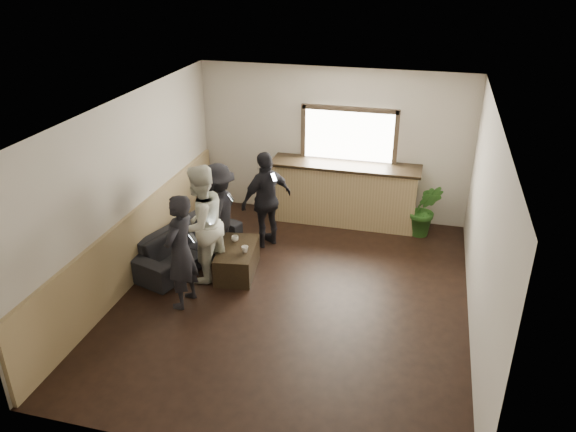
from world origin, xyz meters
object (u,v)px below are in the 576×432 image
(cup_a, at_px, (235,239))
(person_b, at_px, (200,224))
(person_a, at_px, (180,252))
(bar_counter, at_px, (344,190))
(sofa, at_px, (187,245))
(coffee_table, at_px, (237,260))
(person_d, at_px, (267,200))
(cup_b, at_px, (245,249))
(person_c, at_px, (219,211))
(potted_plant, at_px, (425,210))

(cup_a, bearing_deg, person_b, -127.21)
(person_b, bearing_deg, person_a, 25.66)
(bar_counter, relative_size, sofa, 1.35)
(cup_a, height_order, person_b, person_b)
(coffee_table, relative_size, person_d, 0.60)
(cup_b, height_order, person_c, person_c)
(sofa, distance_m, person_d, 1.52)
(person_a, height_order, person_b, person_b)
(sofa, bearing_deg, person_a, -140.71)
(bar_counter, xyz_separation_m, person_b, (-1.77, -2.53, 0.29))
(cup_b, xyz_separation_m, person_c, (-0.63, 0.57, 0.31))
(bar_counter, relative_size, person_b, 1.46)
(sofa, bearing_deg, person_c, -36.27)
(potted_plant, bearing_deg, person_a, -136.80)
(sofa, xyz_separation_m, coffee_table, (0.91, -0.14, -0.07))
(potted_plant, height_order, person_b, person_b)
(person_b, bearing_deg, sofa, -106.93)
(person_a, distance_m, person_b, 0.73)
(cup_a, height_order, person_d, person_d)
(cup_a, distance_m, person_d, 0.95)
(bar_counter, bearing_deg, potted_plant, -8.26)
(sofa, distance_m, cup_a, 0.84)
(coffee_table, distance_m, potted_plant, 3.47)
(coffee_table, xyz_separation_m, cup_b, (0.17, -0.10, 0.27))
(sofa, relative_size, potted_plant, 1.99)
(person_a, bearing_deg, sofa, -151.53)
(sofa, distance_m, person_a, 1.35)
(person_a, xyz_separation_m, person_d, (0.64, 2.04, -0.01))
(potted_plant, xyz_separation_m, person_b, (-3.24, -2.32, 0.43))
(person_b, bearing_deg, person_c, -154.35)
(person_b, relative_size, person_d, 1.10)
(cup_a, bearing_deg, cup_b, -48.34)
(cup_a, distance_m, potted_plant, 3.42)
(sofa, xyz_separation_m, potted_plant, (3.69, 1.90, 0.21))
(cup_a, xyz_separation_m, person_c, (-0.36, 0.27, 0.32))
(potted_plant, relative_size, person_b, 0.54)
(sofa, xyz_separation_m, cup_b, (1.08, -0.24, 0.20))
(person_a, bearing_deg, cup_b, 152.11)
(bar_counter, height_order, cup_b, bar_counter)
(bar_counter, distance_m, potted_plant, 1.49)
(sofa, relative_size, person_a, 1.18)
(coffee_table, distance_m, cup_b, 0.33)
(cup_a, bearing_deg, sofa, -175.68)
(bar_counter, bearing_deg, person_b, -124.98)
(bar_counter, xyz_separation_m, coffee_table, (-1.31, -2.26, -0.42))
(coffee_table, relative_size, person_b, 0.54)
(coffee_table, xyz_separation_m, person_a, (-0.46, -1.00, 0.63))
(coffee_table, bearing_deg, potted_plant, 36.29)
(sofa, height_order, person_d, person_d)
(cup_b, height_order, potted_plant, potted_plant)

